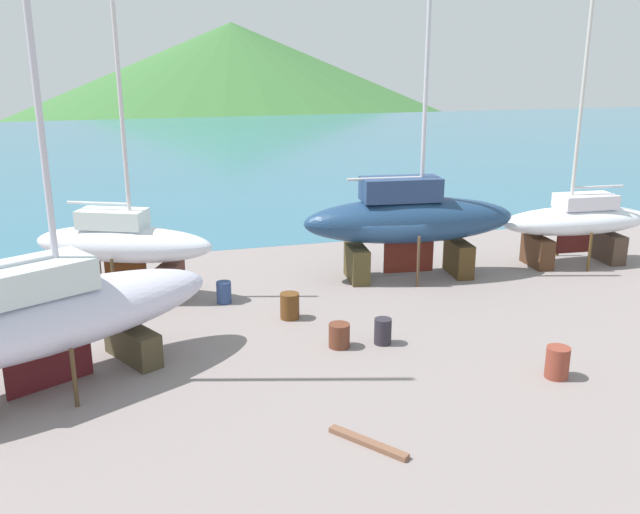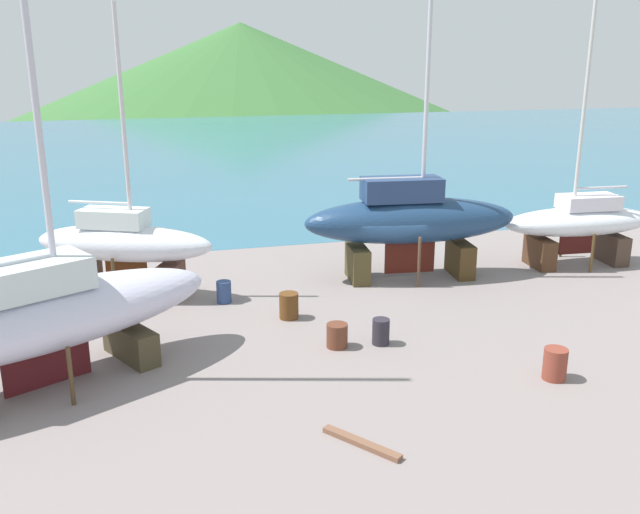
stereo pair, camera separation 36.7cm
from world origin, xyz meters
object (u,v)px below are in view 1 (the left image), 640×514
Objects in this scene: sailboat_far_slipway at (42,318)px; barrel_by_slipway at (290,306)px; sailboat_mid_port at (123,246)px; barrel_ochre at (224,292)px; barrel_tipped_center at (339,335)px; sailboat_small_center at (409,220)px; barrel_tipped_right at (383,331)px; sailboat_large_starboard at (577,222)px; barrel_tipped_left at (557,362)px.

sailboat_far_slipway is 16.46× the size of barrel_by_slipway.
sailboat_mid_port is at bearing 44.92° from sailboat_far_slipway.
barrel_ochre is 2.94m from barrel_by_slipway.
sailboat_small_center is at bearing 51.16° from barrel_tipped_center.
sailboat_mid_port is at bearing 138.78° from barrel_tipped_right.
sailboat_large_starboard is 1.14× the size of sailboat_mid_port.
barrel_tipped_center is 2.94m from barrel_by_slipway.
barrel_tipped_right is at bearing -113.30° from sailboat_small_center.
sailboat_mid_port is 15.68m from barrel_tipped_left.
sailboat_far_slipway is at bearing -157.07° from barrel_by_slipway.
barrel_ochre is 11.95m from barrel_tipped_left.
sailboat_large_starboard is 13.16× the size of barrel_by_slipway.
barrel_by_slipway is at bearing 133.76° from barrel_tipped_left.
sailboat_far_slipway is at bearing -136.10° from barrel_ochre.
sailboat_mid_port is 11.53× the size of barrel_tipped_left.
sailboat_far_slipway is at bearing 166.55° from barrel_tipped_left.
sailboat_mid_port is 10.43m from barrel_tipped_right.
sailboat_mid_port reaches higher than barrel_tipped_right.
sailboat_large_starboard is 12.74m from barrel_tipped_right.
barrel_tipped_left reaches higher than barrel_by_slipway.
sailboat_small_center is (13.31, 6.39, 0.36)m from sailboat_far_slipway.
barrel_tipped_left is at bearing -81.23° from sailboat_small_center.
sailboat_mid_port is 13.81× the size of barrel_tipped_center.
sailboat_far_slipway is 1.25× the size of sailboat_large_starboard.
barrel_ochre is at bearing 133.36° from barrel_tipped_left.
barrel_tipped_right is (1.40, -0.13, 0.04)m from barrel_tipped_center.
barrel_by_slipway is (-5.74, -3.19, -1.96)m from sailboat_small_center.
barrel_by_slipway is at bearing -47.85° from barrel_ochre.
sailboat_mid_port is 12.63× the size of barrel_tipped_right.
barrel_by_slipway is (-13.51, -3.00, -1.42)m from sailboat_large_starboard.
sailboat_large_starboard is at bearing 3.02° from barrel_ochre.
barrel_tipped_center is at bearing -21.95° from sailboat_mid_port.
barrel_tipped_right is (-11.18, -5.93, -1.46)m from sailboat_large_starboard.
sailboat_large_starboard is at bearing 21.78° from sailboat_mid_port.
sailboat_small_center is 1.08× the size of sailboat_large_starboard.
barrel_by_slipway is at bearing 128.47° from barrel_tipped_right.
barrel_ochre is at bearing -166.71° from sailboat_small_center.
barrel_tipped_center is 5.76m from barrel_ochre.
sailboat_far_slipway is 19.63× the size of barrel_tipped_center.
barrel_tipped_center is (8.49, 0.41, -1.67)m from sailboat_far_slipway.
sailboat_far_slipway is at bearing 20.22° from sailboat_large_starboard.
sailboat_mid_port is 9.35m from barrel_tipped_center.
sailboat_far_slipway is at bearing -178.40° from barrel_tipped_right.
barrel_tipped_center is (6.35, -6.66, -1.63)m from sailboat_mid_port.
sailboat_large_starboard is 13.93m from barrel_tipped_center.
sailboat_far_slipway is 10.03m from barrel_tipped_right.
sailboat_small_center is at bearing 2.45° from sailboat_large_starboard.
sailboat_large_starboard is 15.69× the size of barrel_tipped_center.
barrel_ochre is 0.89× the size of barrel_tipped_left.
sailboat_far_slipway is 8.66m from barrel_tipped_center.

